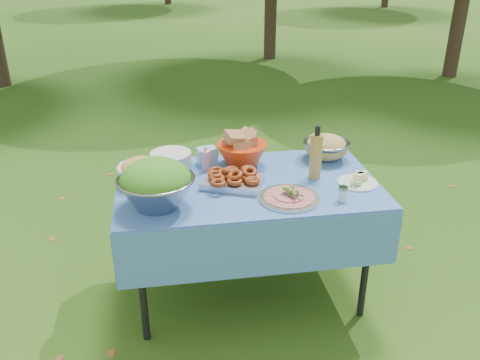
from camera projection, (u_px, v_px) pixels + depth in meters
name	position (u px, v px, depth m)	size (l,w,h in m)	color
ground	(247.00, 291.00, 3.20)	(80.00, 80.00, 0.00)	#0E3309
picnic_table	(248.00, 240.00, 3.03)	(1.46, 0.86, 0.76)	#7BC6ED
salad_bowl	(156.00, 184.00, 2.56)	(0.39, 0.39, 0.26)	gray
pasta_bowl_white	(142.00, 170.00, 2.84)	(0.26, 0.26, 0.15)	silver
plate_stack	(171.00, 160.00, 3.05)	(0.25, 0.25, 0.09)	silver
wipes_box	(207.00, 156.00, 3.09)	(0.11, 0.08, 0.10)	#96CAEA
sanitizer_bottle	(206.00, 158.00, 3.00)	(0.05, 0.05, 0.15)	pink
bread_bowl	(242.00, 148.00, 3.06)	(0.31, 0.31, 0.20)	red
pasta_bowl_steel	(326.00, 147.00, 3.16)	(0.29, 0.29, 0.15)	gray
fried_tray	(233.00, 179.00, 2.82)	(0.32, 0.23, 0.08)	silver
charcuterie_platter	(289.00, 193.00, 2.67)	(0.33, 0.33, 0.08)	silver
oil_bottle	(316.00, 152.00, 2.87)	(0.07, 0.07, 0.31)	#AA8C39
cheese_plate	(358.00, 179.00, 2.84)	(0.22, 0.22, 0.06)	silver
shaker	(343.00, 194.00, 2.66)	(0.05, 0.05, 0.08)	silver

